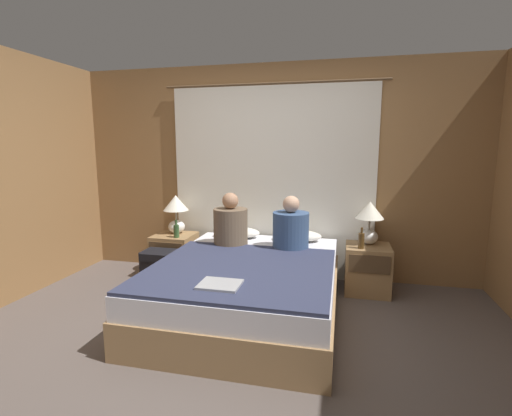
{
  "coord_description": "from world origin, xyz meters",
  "views": [
    {
      "loc": [
        0.82,
        -2.58,
        1.55
      ],
      "look_at": [
        0.0,
        0.94,
        0.95
      ],
      "focal_mm": 26.0,
      "sensor_mm": 36.0,
      "label": 1
    }
  ],
  "objects": [
    {
      "name": "pillow_right",
      "position": [
        0.35,
        1.49,
        0.56
      ],
      "size": [
        0.54,
        0.3,
        0.12
      ],
      "color": "silver",
      "rests_on": "bed"
    },
    {
      "name": "beer_bottle_on_right_stand",
      "position": [
        1.04,
        1.29,
        0.6
      ],
      "size": [
        0.06,
        0.06,
        0.22
      ],
      "color": "#513819",
      "rests_on": "nightstand_right"
    },
    {
      "name": "curtain_panel",
      "position": [
        0.0,
        1.73,
        1.13
      ],
      "size": [
        2.59,
        0.02,
        2.27
      ],
      "color": "silver",
      "rests_on": "ground_plane"
    },
    {
      "name": "person_right_in_bed",
      "position": [
        0.32,
        1.13,
        0.72
      ],
      "size": [
        0.37,
        0.37,
        0.56
      ],
      "color": "#38517A",
      "rests_on": "bed"
    },
    {
      "name": "laptop_on_bed",
      "position": [
        -0.04,
        -0.09,
        0.54
      ],
      "size": [
        0.31,
        0.25,
        0.02
      ],
      "color": "#9EA0A5",
      "rests_on": "blanket_on_bed"
    },
    {
      "name": "backpack_on_floor",
      "position": [
        -1.1,
        0.98,
        0.24
      ],
      "size": [
        0.35,
        0.28,
        0.43
      ],
      "color": "black",
      "rests_on": "ground_plane"
    },
    {
      "name": "lamp_left",
      "position": [
        -1.12,
        1.49,
        0.8
      ],
      "size": [
        0.3,
        0.3,
        0.47
      ],
      "color": "silver",
      "rests_on": "nightstand_left"
    },
    {
      "name": "blanket_on_bed",
      "position": [
        0.0,
        0.35,
        0.52
      ],
      "size": [
        1.55,
        1.48,
        0.03
      ],
      "color": "#2D334C",
      "rests_on": "bed"
    },
    {
      "name": "ground_plane",
      "position": [
        0.0,
        0.0,
        0.0
      ],
      "size": [
        16.0,
        16.0,
        0.0
      ],
      "primitive_type": "plane",
      "color": "#564C47"
    },
    {
      "name": "wall_back",
      "position": [
        0.0,
        1.79,
        1.25
      ],
      "size": [
        4.87,
        0.06,
        2.5
      ],
      "color": "olive",
      "rests_on": "ground_plane"
    },
    {
      "name": "pillow_left",
      "position": [
        -0.35,
        1.49,
        0.56
      ],
      "size": [
        0.54,
        0.3,
        0.12
      ],
      "color": "silver",
      "rests_on": "bed"
    },
    {
      "name": "nightstand_right",
      "position": [
        1.12,
        1.41,
        0.26
      ],
      "size": [
        0.46,
        0.46,
        0.51
      ],
      "color": "#937047",
      "rests_on": "ground_plane"
    },
    {
      "name": "person_left_in_bed",
      "position": [
        -0.32,
        1.13,
        0.73
      ],
      "size": [
        0.36,
        0.36,
        0.57
      ],
      "color": "brown",
      "rests_on": "bed"
    },
    {
      "name": "beer_bottle_on_left_stand",
      "position": [
        -1.03,
        1.29,
        0.59
      ],
      "size": [
        0.06,
        0.06,
        0.21
      ],
      "color": "#2D4C28",
      "rests_on": "nightstand_left"
    },
    {
      "name": "bed",
      "position": [
        0.0,
        0.62,
        0.25
      ],
      "size": [
        1.61,
        2.1,
        0.5
      ],
      "color": "#99754C",
      "rests_on": "ground_plane"
    },
    {
      "name": "lamp_right",
      "position": [
        1.12,
        1.49,
        0.8
      ],
      "size": [
        0.3,
        0.3,
        0.47
      ],
      "color": "silver",
      "rests_on": "nightstand_right"
    },
    {
      "name": "nightstand_left",
      "position": [
        -1.12,
        1.41,
        0.26
      ],
      "size": [
        0.46,
        0.46,
        0.51
      ],
      "color": "#937047",
      "rests_on": "ground_plane"
    }
  ]
}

